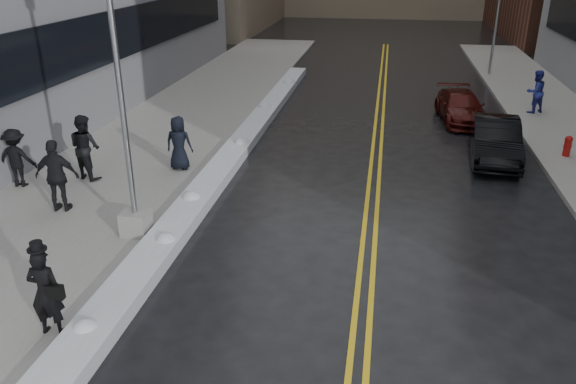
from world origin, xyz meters
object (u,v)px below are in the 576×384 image
at_px(pedestrian_b, 85,147).
at_px(car_black, 495,140).
at_px(traffic_signal, 497,15).
at_px(lamppost, 127,144).
at_px(pedestrian_d, 57,176).
at_px(fire_hydrant, 568,145).
at_px(car_maroon, 461,107).
at_px(pedestrian_c, 179,143).
at_px(pedestrian_east, 535,92).
at_px(pedestrian_fedora, 46,292).
at_px(pedestrian_e, 17,158).

bearing_deg(pedestrian_b, car_black, -138.32).
distance_m(traffic_signal, car_black, 14.78).
xyz_separation_m(lamppost, car_black, (9.80, 7.60, -1.81)).
height_order(lamppost, pedestrian_d, lamppost).
height_order(lamppost, fire_hydrant, lamppost).
relative_size(lamppost, fire_hydrant, 10.45).
bearing_deg(car_maroon, pedestrian_c, -146.28).
xyz_separation_m(pedestrian_east, car_black, (-2.60, -6.15, -0.35)).
bearing_deg(pedestrian_c, traffic_signal, -126.34).
relative_size(pedestrian_d, car_black, 0.46).
xyz_separation_m(lamppost, pedestrian_d, (-2.59, 0.94, -1.37)).
bearing_deg(pedestrian_fedora, fire_hydrant, -139.72).
distance_m(traffic_signal, pedestrian_fedora, 28.64).
bearing_deg(traffic_signal, pedestrian_b, -128.41).
bearing_deg(lamppost, pedestrian_b, 132.76).
bearing_deg(traffic_signal, car_black, -97.90).
bearing_deg(pedestrian_b, car_maroon, -120.29).
bearing_deg(traffic_signal, pedestrian_e, -130.11).
height_order(lamppost, pedestrian_fedora, lamppost).
distance_m(pedestrian_d, car_maroon, 16.40).
bearing_deg(pedestrian_d, pedestrian_c, -126.97).
xyz_separation_m(pedestrian_c, pedestrian_east, (12.87, 9.23, 0.04)).
xyz_separation_m(pedestrian_b, pedestrian_east, (15.44, 10.47, -0.09)).
relative_size(traffic_signal, pedestrian_d, 2.97).
bearing_deg(fire_hydrant, lamppost, -146.96).
height_order(traffic_signal, pedestrian_fedora, traffic_signal).
relative_size(pedestrian_fedora, car_maroon, 0.42).
relative_size(pedestrian_east, car_maroon, 0.44).
height_order(pedestrian_east, car_black, pedestrian_east).
bearing_deg(car_black, pedestrian_e, -155.47).
relative_size(traffic_signal, pedestrian_east, 3.25).
bearing_deg(pedestrian_d, fire_hydrant, -161.12).
xyz_separation_m(fire_hydrant, car_maroon, (-3.13, 4.36, 0.06)).
xyz_separation_m(lamppost, car_maroon, (9.17, 12.36, -1.92)).
xyz_separation_m(fire_hydrant, car_black, (-2.50, -0.40, 0.17)).
height_order(pedestrian_fedora, pedestrian_e, pedestrian_e).
bearing_deg(fire_hydrant, pedestrian_fedora, -135.39).
distance_m(pedestrian_e, pedestrian_east, 20.60).
xyz_separation_m(pedestrian_b, car_black, (12.84, 4.32, -0.44)).
height_order(fire_hydrant, car_maroon, car_maroon).
height_order(car_black, car_maroon, car_black).
height_order(pedestrian_d, pedestrian_east, pedestrian_d).
xyz_separation_m(pedestrian_c, pedestrian_d, (-2.11, -3.59, 0.13)).
height_order(traffic_signal, pedestrian_e, traffic_signal).
height_order(pedestrian_c, car_black, pedestrian_c).
bearing_deg(fire_hydrant, pedestrian_east, 89.02).
height_order(lamppost, traffic_signal, lamppost).
xyz_separation_m(pedestrian_fedora, car_black, (9.70, 11.64, -0.31)).
distance_m(lamppost, pedestrian_east, 18.58).
xyz_separation_m(lamppost, pedestrian_east, (12.40, 13.76, -1.46)).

